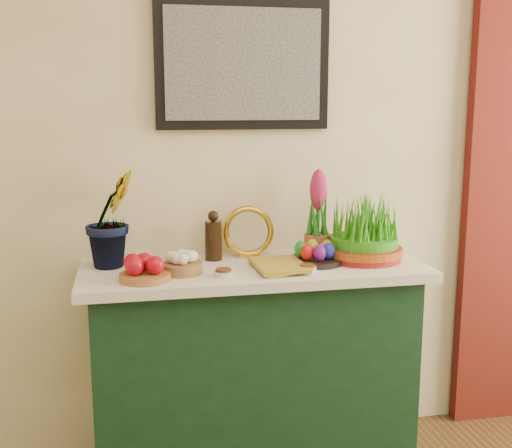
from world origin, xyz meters
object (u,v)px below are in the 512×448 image
Objects in this scene: mirror at (248,232)px; wheatgrass_sabzeh at (364,233)px; sideboard at (254,372)px; hyacinth_green at (111,203)px; book at (255,266)px.

wheatgrass_sabzeh reaches higher than mirror.
sideboard is 0.92m from hyacinth_green.
hyacinth_green reaches higher than mirror.
hyacinth_green is at bearing 170.34° from sideboard.
hyacinth_green is at bearing 174.51° from wheatgrass_sabzeh.
mirror is (0.01, 0.15, 0.57)m from sideboard.
wheatgrass_sabzeh reaches higher than sideboard.
mirror is 0.49m from wheatgrass_sabzeh.
hyacinth_green is 0.59m from mirror.
book is at bearing -94.21° from mirror.
wheatgrass_sabzeh is (0.47, -0.00, 0.58)m from sideboard.
sideboard is 5.00× the size of book.
mirror is 0.69× the size of wheatgrass_sabzeh.
sideboard is at bearing 179.55° from wheatgrass_sabzeh.
book is (-0.02, -0.24, -0.09)m from mirror.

